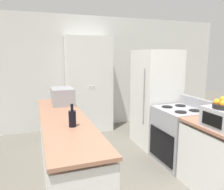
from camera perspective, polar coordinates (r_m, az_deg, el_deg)
The scene contains 10 objects.
wall_back at distance 5.21m, azimuth -6.13°, elevation 5.75°, with size 7.00×0.06×2.60m.
counter_left at distance 3.19m, azimuth -12.17°, elevation -13.64°, with size 0.60×2.71×0.89m.
counter_right at distance 3.14m, azimuth 25.71°, elevation -14.81°, with size 0.60×0.82×0.89m.
pantry_cabinet at distance 4.94m, azimuth -6.00°, elevation 2.70°, with size 0.99×0.51×2.12m.
stove at distance 3.70m, azimuth 17.10°, elevation -10.06°, with size 0.66×0.73×1.05m.
refrigerator at distance 4.22m, azimuth 11.25°, elevation -0.89°, with size 0.72×0.79×1.81m.
microwave at distance 3.81m, azimuth -12.80°, elevation -0.28°, with size 0.36×0.51×0.28m.
wine_bottle at distance 2.60m, azimuth -10.33°, elevation -5.96°, with size 0.09×0.09×0.27m.
toaster_oven at distance 2.78m, azimuth 26.79°, elevation -5.50°, with size 0.30×0.40×0.24m.
fruit_bowl at distance 2.72m, azimuth 26.98°, elevation -2.17°, with size 0.22×0.22×0.14m.
Camera 1 is at (-1.22, -1.44, 1.71)m, focal length 35.00 mm.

